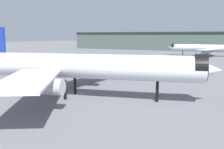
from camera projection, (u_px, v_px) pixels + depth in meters
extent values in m
plane|color=slate|center=(76.00, 94.00, 63.94)|extent=(900.00, 900.00, 0.00)
cylinder|color=silver|center=(81.00, 66.00, 59.31)|extent=(52.72, 24.72, 5.59)
cone|color=silver|center=(206.00, 70.00, 52.90)|extent=(7.70, 7.32, 5.48)
cylinder|color=black|center=(201.00, 68.00, 53.10)|extent=(4.37, 6.17, 5.64)
cube|color=silver|center=(86.00, 62.00, 74.82)|extent=(9.98, 24.88, 0.45)
cylinder|color=#B7BAC1|center=(87.00, 70.00, 71.98)|extent=(8.20, 5.60, 3.07)
cube|color=silver|center=(29.00, 79.00, 45.99)|extent=(22.15, 24.47, 0.45)
cylinder|color=#B7BAC1|center=(44.00, 86.00, 48.77)|extent=(8.20, 5.60, 3.07)
cube|color=silver|center=(7.00, 59.00, 70.90)|extent=(8.07, 10.88, 0.34)
cylinder|color=black|center=(157.00, 92.00, 55.97)|extent=(0.67, 0.67, 4.47)
cylinder|color=black|center=(75.00, 85.00, 63.53)|extent=(0.67, 0.67, 4.47)
cylinder|color=black|center=(65.00, 90.00, 57.89)|extent=(0.67, 0.67, 4.47)
cylinder|color=silver|center=(204.00, 48.00, 176.91)|extent=(43.66, 12.37, 4.39)
cone|color=silver|center=(172.00, 47.00, 185.74)|extent=(5.55, 5.12, 4.31)
cylinder|color=black|center=(173.00, 47.00, 185.33)|extent=(2.76, 4.73, 4.44)
cube|color=silver|center=(208.00, 50.00, 164.81)|extent=(9.43, 20.35, 0.35)
cylinder|color=#B7BAC1|center=(206.00, 52.00, 167.57)|extent=(6.45, 3.50, 2.42)
cube|color=silver|center=(210.00, 48.00, 186.46)|extent=(15.53, 20.56, 0.35)
cylinder|color=#B7BAC1|center=(208.00, 50.00, 184.98)|extent=(6.45, 3.50, 2.42)
cylinder|color=black|center=(183.00, 53.00, 183.16)|extent=(0.53, 0.53, 3.52)
cylinder|color=black|center=(207.00, 54.00, 174.54)|extent=(0.53, 0.53, 3.52)
cylinder|color=black|center=(207.00, 53.00, 178.70)|extent=(0.53, 0.53, 3.52)
cube|color=#475651|center=(177.00, 42.00, 240.71)|extent=(213.45, 44.61, 15.97)
cube|color=#232628|center=(177.00, 33.00, 239.42)|extent=(213.68, 46.44, 1.20)
cube|color=black|center=(17.00, 76.00, 88.17)|extent=(5.39, 5.62, 0.35)
cube|color=red|center=(16.00, 74.00, 86.41)|extent=(3.18, 3.17, 1.60)
cube|color=#1E2D38|center=(15.00, 73.00, 85.39)|extent=(1.49, 1.35, 0.80)
cube|color=red|center=(17.00, 72.00, 88.95)|extent=(3.92, 3.99, 2.20)
cylinder|color=black|center=(19.00, 77.00, 86.46)|extent=(0.81, 0.86, 0.90)
cylinder|color=black|center=(12.00, 77.00, 86.17)|extent=(0.81, 0.86, 0.90)
cylinder|color=black|center=(22.00, 75.00, 90.23)|extent=(0.81, 0.86, 0.90)
cylinder|color=black|center=(15.00, 75.00, 89.94)|extent=(0.81, 0.86, 0.90)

